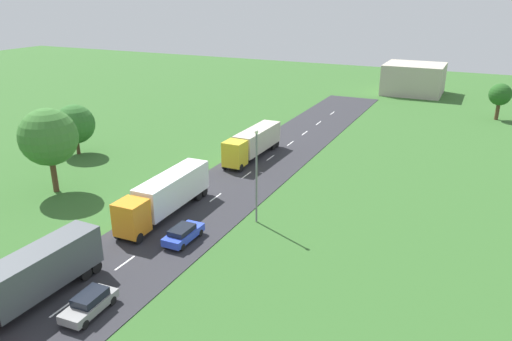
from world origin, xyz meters
TOP-DOWN VIEW (x-y plane):
  - road at (0.00, 24.50)m, footprint 10.00×140.00m
  - lane_marking_centre at (0.00, 19.57)m, footprint 0.16×120.14m
  - truck_lead at (-2.22, 14.93)m, footprint 2.72×12.19m
  - truck_second at (-2.24, 31.22)m, footprint 2.78×12.98m
  - truck_third at (-2.18, 50.70)m, footprint 2.60×12.44m
  - car_second at (2.16, 15.95)m, footprint 1.97×4.25m
  - car_third at (2.30, 27.26)m, footprint 1.82×4.29m
  - lamppost_second at (6.39, 33.64)m, footprint 0.36×0.36m
  - tree_oak at (26.74, 86.98)m, footprint 3.69×3.69m
  - tree_birch at (-24.33, 42.04)m, footprint 5.22×5.22m
  - tree_maple at (-16.87, 31.04)m, footprint 6.16×6.16m
  - distant_building at (10.17, 104.03)m, footprint 12.02×11.08m

SIDE VIEW (x-z plane):
  - road at x=0.00m, z-range 0.00..0.06m
  - lane_marking_centre at x=0.00m, z-range 0.06..0.07m
  - car_third at x=2.30m, z-range 0.11..1.55m
  - car_second at x=2.16m, z-range 0.09..1.57m
  - truck_third at x=-2.18m, z-range 0.35..3.94m
  - truck_lead at x=-2.22m, z-range 0.31..4.10m
  - truck_second at x=-2.24m, z-range 0.33..4.12m
  - distant_building at x=10.17m, z-range 0.00..6.31m
  - tree_birch at x=-24.33m, z-range 0.77..7.54m
  - tree_oak at x=26.74m, z-range 1.19..7.40m
  - lamppost_second at x=6.39m, z-range 0.49..9.60m
  - tree_maple at x=-16.87m, z-range 1.55..10.86m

